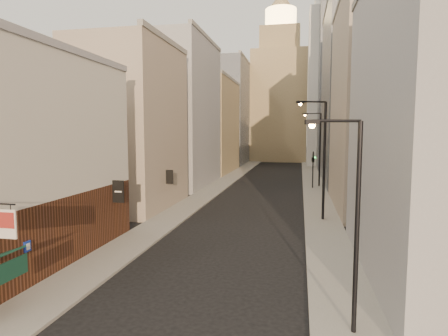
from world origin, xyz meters
TOP-DOWN VIEW (x-y plane):
  - sidewalk_left at (-6.50, 55.00)m, footprint 3.00×140.00m
  - sidewalk_right at (6.50, 55.00)m, footprint 3.00×140.00m
  - near_building_left at (-10.99, 9.00)m, footprint 8.30×23.04m
  - left_bldg_beige at (-12.00, 26.00)m, footprint 8.00×12.00m
  - left_bldg_grey at (-12.00, 42.00)m, footprint 8.00×16.00m
  - left_bldg_tan at (-12.00, 60.00)m, footprint 8.00×18.00m
  - left_bldg_wingrid at (-12.00, 80.00)m, footprint 8.00×20.00m
  - right_bldg_beige at (12.00, 30.00)m, footprint 8.00×16.00m
  - right_bldg_wingrid at (12.00, 50.00)m, footprint 8.00×20.00m
  - highrise at (18.00, 78.00)m, footprint 21.00×23.00m
  - clock_tower at (-1.00, 92.00)m, footprint 14.00×14.00m
  - white_tower at (10.00, 78.00)m, footprint 8.00×8.00m
  - streetlamp_near at (6.39, 5.18)m, footprint 2.03×0.77m
  - streetlamp_mid at (6.29, 23.54)m, footprint 2.50×1.19m
  - streetlamp_far at (6.93, 43.92)m, footprint 2.53×1.13m
  - traffic_light_right at (6.24, 41.89)m, footprint 0.71×0.71m

SIDE VIEW (x-z plane):
  - sidewalk_left at x=-6.50m, z-range 0.00..0.15m
  - sidewalk_right at x=6.50m, z-range 0.00..0.15m
  - traffic_light_right at x=6.24m, z-range 1.35..6.35m
  - streetlamp_near at x=6.39m, z-range 0.57..8.56m
  - streetlamp_mid at x=6.29m, z-range 0.72..10.81m
  - streetlamp_far at x=6.93m, z-range 0.72..10.85m
  - near_building_left at x=-10.99m, z-range -0.13..12.17m
  - left_bldg_beige at x=-12.00m, z-range 0.00..16.00m
  - left_bldg_tan at x=-12.00m, z-range 0.00..17.00m
  - left_bldg_grey at x=-12.00m, z-range 0.00..20.00m
  - right_bldg_beige at x=12.00m, z-range 0.00..20.00m
  - left_bldg_wingrid at x=-12.00m, z-range 0.00..24.00m
  - right_bldg_wingrid at x=12.00m, z-range 0.00..26.00m
  - clock_tower at x=-1.00m, z-range -4.82..40.08m
  - white_tower at x=10.00m, z-range -2.14..39.36m
  - highrise at x=18.00m, z-range 0.06..51.26m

